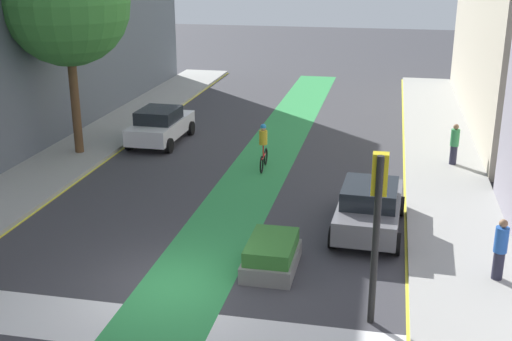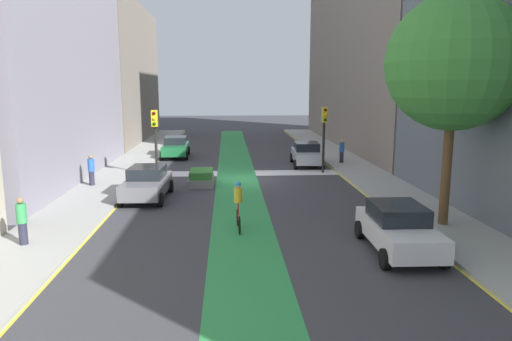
{
  "view_description": "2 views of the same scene",
  "coord_description": "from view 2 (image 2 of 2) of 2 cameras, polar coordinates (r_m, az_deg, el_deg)",
  "views": [
    {
      "loc": [
        5.2,
        -14.18,
        8.18
      ],
      "look_at": [
        1.13,
        5.42,
        1.41
      ],
      "focal_mm": 45.88,
      "sensor_mm": 36.0,
      "label": 1
    },
    {
      "loc": [
        0.92,
        27.14,
        5.43
      ],
      "look_at": [
        -0.49,
        4.13,
        1.27
      ],
      "focal_mm": 33.11,
      "sensor_mm": 36.0,
      "label": 2
    }
  ],
  "objects": [
    {
      "name": "cyclist_in_lane",
      "position": [
        17.98,
        -2.16,
        -4.14
      ],
      "size": [
        0.32,
        1.73,
        1.86
      ],
      "color": "black",
      "rests_on": "ground_plane"
    },
    {
      "name": "ground_plane",
      "position": [
        27.7,
        -1.53,
        -1.08
      ],
      "size": [
        120.0,
        120.0,
        0.0
      ],
      "primitive_type": "plane",
      "color": "#38383D"
    },
    {
      "name": "pedestrian_sidewalk_right_a",
      "position": [
        17.7,
        -26.43,
        -5.44
      ],
      "size": [
        0.34,
        0.34,
        1.63
      ],
      "color": "#262638",
      "rests_on": "sidewalk_right"
    },
    {
      "name": "car_green_right_near",
      "position": [
        36.69,
        -9.69,
        2.83
      ],
      "size": [
        2.12,
        4.25,
        1.57
      ],
      "color": "#196033",
      "rests_on": "ground_plane"
    },
    {
      "name": "car_grey_right_far",
      "position": [
        23.42,
        -13.04,
        -1.44
      ],
      "size": [
        2.16,
        4.27,
        1.57
      ],
      "color": "slate",
      "rests_on": "ground_plane"
    },
    {
      "name": "traffic_signal_near_left",
      "position": [
        29.71,
        8.25,
        5.24
      ],
      "size": [
        0.35,
        0.52,
        4.13
      ],
      "color": "black",
      "rests_on": "ground_plane"
    },
    {
      "name": "car_white_left_far",
      "position": [
        16.34,
        16.82,
        -6.67
      ],
      "size": [
        2.08,
        4.23,
        1.57
      ],
      "color": "silver",
      "rests_on": "ground_plane"
    },
    {
      "name": "car_silver_left_near",
      "position": [
        32.65,
        6.15,
        2.02
      ],
      "size": [
        2.19,
        4.28,
        1.57
      ],
      "color": "#B2B7BF",
      "rests_on": "ground_plane"
    },
    {
      "name": "pedestrian_sidewalk_right_b",
      "position": [
        26.71,
        -19.28,
        0.07
      ],
      "size": [
        0.34,
        0.34,
        1.64
      ],
      "color": "#262638",
      "rests_on": "sidewalk_right"
    },
    {
      "name": "median_planter",
      "position": [
        26.2,
        -6.62,
        -0.9
      ],
      "size": [
        1.35,
        2.17,
        0.85
      ],
      "color": "slate",
      "rests_on": "ground_plane"
    },
    {
      "name": "sidewalk_left",
      "position": [
        28.92,
        13.49,
        -0.73
      ],
      "size": [
        3.0,
        60.0,
        0.15
      ],
      "primitive_type": "cube",
      "color": "#9E9E99",
      "rests_on": "ground_plane"
    },
    {
      "name": "street_tree_near",
      "position": [
        19.07,
        22.82,
        11.86
      ],
      "size": [
        4.99,
        4.99,
        8.59
      ],
      "color": "brown",
      "rests_on": "sidewalk_left"
    },
    {
      "name": "bike_lane_paint",
      "position": [
        27.69,
        -2.31,
        -1.08
      ],
      "size": [
        2.4,
        60.0,
        0.01
      ],
      "primitive_type": "cube",
      "color": "#2D8C47",
      "rests_on": "ground_plane"
    },
    {
      "name": "sidewalk_right",
      "position": [
        28.44,
        -16.81,
        -1.07
      ],
      "size": [
        3.0,
        60.0,
        0.15
      ],
      "primitive_type": "cube",
      "color": "#9E9E99",
      "rests_on": "ground_plane"
    },
    {
      "name": "pedestrian_sidewalk_left_a",
      "position": [
        33.21,
        10.32,
        2.34
      ],
      "size": [
        0.34,
        0.34,
        1.62
      ],
      "color": "#262638",
      "rests_on": "sidewalk_left"
    },
    {
      "name": "curb_stripe_left",
      "position": [
        28.53,
        10.61,
        -0.91
      ],
      "size": [
        0.16,
        60.0,
        0.01
      ],
      "primitive_type": "cube",
      "color": "yellow",
      "rests_on": "ground_plane"
    },
    {
      "name": "buildings_left_row",
      "position": [
        36.87,
        19.46,
        16.39
      ],
      "size": [
        8.42,
        57.89,
        22.45
      ],
      "color": "slate",
      "rests_on": "ground_plane"
    },
    {
      "name": "traffic_signal_near_right",
      "position": [
        28.14,
        -12.09,
        4.71
      ],
      "size": [
        0.35,
        0.52,
        4.03
      ],
      "color": "black",
      "rests_on": "ground_plane"
    },
    {
      "name": "curb_stripe_right",
      "position": [
        28.14,
        -13.83,
        -1.19
      ],
      "size": [
        0.16,
        60.0,
        0.01
      ],
      "primitive_type": "cube",
      "color": "yellow",
      "rests_on": "ground_plane"
    },
    {
      "name": "crosswalk_band",
      "position": [
        29.66,
        -1.66,
        -0.32
      ],
      "size": [
        12.0,
        1.8,
        0.01
      ],
      "primitive_type": "cube",
      "color": "silver",
      "rests_on": "ground_plane"
    }
  ]
}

